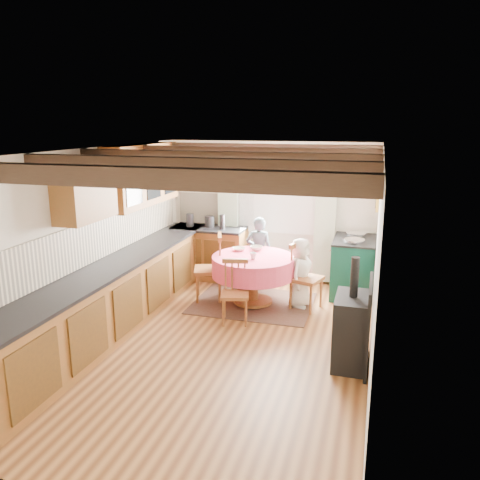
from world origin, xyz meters
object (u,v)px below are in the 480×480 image
(chair_left, at_px, (208,267))
(chair_right, at_px, (306,276))
(aga_range, at_px, (354,266))
(child_right, at_px, (300,273))
(dining_table, at_px, (253,280))
(cup, at_px, (253,256))
(cast_iron_stove, at_px, (352,312))
(child_far, at_px, (259,252))
(chair_near, at_px, (235,292))

(chair_left, bearing_deg, chair_right, 73.07)
(aga_range, bearing_deg, child_right, -133.89)
(dining_table, bearing_deg, child_right, 7.94)
(aga_range, xyz_separation_m, cup, (-1.41, -0.99, 0.33))
(chair_left, height_order, cast_iron_stove, cast_iron_stove)
(dining_table, relative_size, chair_left, 1.19)
(dining_table, distance_m, child_far, 0.82)
(chair_near, height_order, aga_range, aga_range)
(child_right, bearing_deg, chair_left, 105.20)
(dining_table, bearing_deg, chair_left, -179.03)
(chair_right, distance_m, cast_iron_stove, 1.73)
(child_far, xyz_separation_m, cup, (0.14, -0.90, 0.20))
(aga_range, bearing_deg, chair_near, -132.72)
(child_far, height_order, child_right, child_far)
(cast_iron_stove, height_order, child_right, cast_iron_stove)
(cast_iron_stove, relative_size, child_far, 1.06)
(aga_range, relative_size, child_right, 0.96)
(aga_range, bearing_deg, dining_table, -148.93)
(chair_left, bearing_deg, child_right, 75.69)
(chair_near, height_order, cast_iron_stove, cast_iron_stove)
(child_far, xyz_separation_m, child_right, (0.80, -0.68, -0.07))
(dining_table, relative_size, aga_range, 1.23)
(cup, bearing_deg, cast_iron_stove, -42.61)
(chair_right, distance_m, child_right, 0.12)
(child_right, height_order, cup, child_right)
(dining_table, relative_size, cast_iron_stove, 0.97)
(chair_near, distance_m, cup, 0.73)
(cast_iron_stove, distance_m, child_far, 2.83)
(dining_table, xyz_separation_m, aga_range, (1.44, 0.87, 0.09))
(child_right, bearing_deg, aga_range, -33.11)
(chair_right, relative_size, child_right, 0.95)
(aga_range, xyz_separation_m, child_far, (-1.54, -0.09, 0.13))
(chair_near, relative_size, cup, 8.73)
(chair_right, distance_m, aga_range, 1.05)
(chair_left, relative_size, cup, 10.37)
(chair_near, relative_size, child_far, 0.73)
(dining_table, height_order, chair_left, chair_left)
(chair_left, height_order, child_right, child_right)
(dining_table, height_order, chair_right, chair_right)
(aga_range, bearing_deg, cup, -144.85)
(child_far, relative_size, cup, 11.92)
(child_right, bearing_deg, chair_right, -109.47)
(chair_right, xyz_separation_m, child_far, (-0.91, 0.74, 0.10))
(chair_near, bearing_deg, child_right, 33.68)
(dining_table, bearing_deg, aga_range, 31.07)
(chair_right, xyz_separation_m, cast_iron_stove, (0.74, -1.56, 0.14))
(cup, bearing_deg, chair_right, 11.73)
(chair_left, bearing_deg, dining_table, 72.23)
(chair_right, relative_size, child_far, 0.83)
(cup, bearing_deg, child_right, 18.39)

